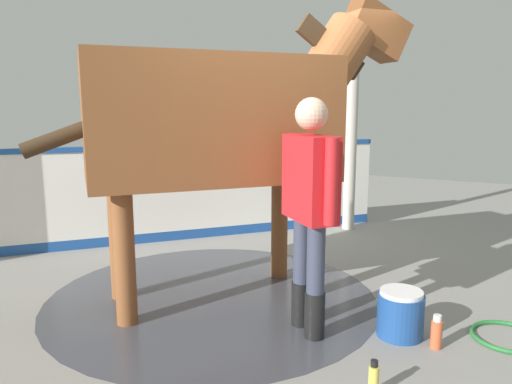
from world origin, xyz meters
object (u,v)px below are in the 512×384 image
at_px(bottle_shampoo, 374,378).
at_px(bottle_spray, 436,333).
at_px(handler, 310,200).
at_px(hose_coil, 508,337).
at_px(wash_bucket, 400,313).
at_px(horse, 222,119).

bearing_deg(bottle_shampoo, bottle_spray, 161.19).
relative_size(handler, hose_coil, 3.35).
relative_size(bottle_spray, hose_coil, 0.47).
distance_m(wash_bucket, bottle_spray, 0.28).
bearing_deg(bottle_spray, handler, -79.34).
relative_size(horse, bottle_shampoo, 12.49).
bearing_deg(hose_coil, wash_bucket, -66.59).
height_order(handler, wash_bucket, handler).
xyz_separation_m(bottle_spray, hose_coil, (-0.38, 0.45, -0.09)).
distance_m(horse, handler, 1.11).
distance_m(wash_bucket, hose_coil, 0.79).
relative_size(horse, wash_bucket, 7.55).
height_order(horse, wash_bucket, horse).
bearing_deg(wash_bucket, bottle_shampoo, 0.63).
height_order(bottle_spray, hose_coil, bottle_spray).
distance_m(bottle_shampoo, hose_coil, 1.32).
bearing_deg(bottle_spray, hose_coil, 130.20).
bearing_deg(bottle_shampoo, handler, -131.91).
height_order(horse, bottle_shampoo, horse).
bearing_deg(handler, horse, -66.56).
distance_m(handler, hose_coil, 1.75).
distance_m(wash_bucket, bottle_shampoo, 0.82).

